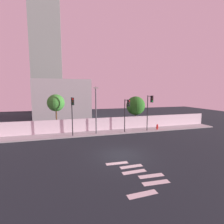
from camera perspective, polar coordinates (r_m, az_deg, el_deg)
name	(u,v)px	position (r m, az deg, el deg)	size (l,w,h in m)	color
ground_plane	(121,155)	(15.58, 3.21, -14.54)	(80.00, 80.00, 0.00)	#1C252A
sidewalk	(102,133)	(23.09, -3.58, -7.14)	(36.00, 2.40, 0.15)	#A6A6A6
perimeter_wall	(100,124)	(24.11, -4.27, -4.17)	(36.00, 0.18, 1.80)	silver
crosswalk_marking	(138,174)	(12.45, 8.75, -20.42)	(3.45, 4.76, 0.01)	silver
traffic_light_left	(72,108)	(20.82, -13.43, 1.21)	(0.35, 1.22, 4.86)	black
traffic_light_center	(150,105)	(23.46, 12.79, 2.20)	(0.39, 1.68, 5.04)	black
traffic_light_right	(127,109)	(22.35, 5.11, 1.16)	(0.45, 1.15, 4.52)	black
street_lamp_curbside	(96,106)	(21.58, -5.54, 1.99)	(0.70, 2.01, 6.16)	#4C4C51
fire_hydrant	(157,127)	(25.59, 15.24, -4.86)	(0.44, 0.26, 0.77)	red
roadside_tree_leftmost	(56,103)	(24.26, -18.70, 2.95)	(2.36, 2.36, 5.36)	brown
roadside_tree_midleft	(136,106)	(26.62, 8.09, 2.14)	(2.96, 2.96, 4.97)	brown
low_building_distant	(63,99)	(37.19, -16.45, 4.24)	(11.42, 6.00, 8.20)	#A1A1A1
tower_on_skyline	(46,51)	(50.49, -21.56, 18.94)	(7.71, 5.00, 33.10)	gray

